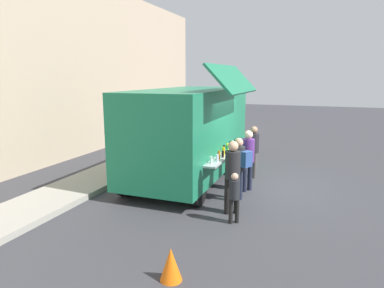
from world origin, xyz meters
The scene contains 10 objects.
ground_plane centered at (0.00, 0.00, 0.00)m, with size 60.00×60.00×0.00m, color #38383D.
curb_strip centered at (-3.93, 4.87, 0.07)m, with size 28.00×1.60×0.15m, color #9E998E.
food_truck_main centered at (0.08, 2.25, 1.55)m, with size 5.57×3.05×3.52m.
traffic_cone_orange centered at (-5.23, 0.53, 0.28)m, with size 0.36×0.36×0.55m, color orange.
trash_bin centered at (4.24, 4.57, 0.51)m, with size 0.60×0.60×1.02m, color #2C6137.
customer_front_ordering centered at (-0.46, 0.29, 1.04)m, with size 0.35×0.35×1.74m.
customer_mid_with_backpack centered at (-1.32, 0.34, 1.02)m, with size 0.45×0.55×1.67m.
customer_rear_waiting centered at (-2.22, 0.29, 1.05)m, with size 0.36×0.36×1.76m.
customer_extra_browsing centered at (0.95, 0.40, 0.99)m, with size 0.34×0.34×1.66m.
child_near_queue centered at (-2.74, 0.11, 0.69)m, with size 0.23×0.23×1.15m.
Camera 1 is at (-9.79, -1.56, 3.22)m, focal length 32.19 mm.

